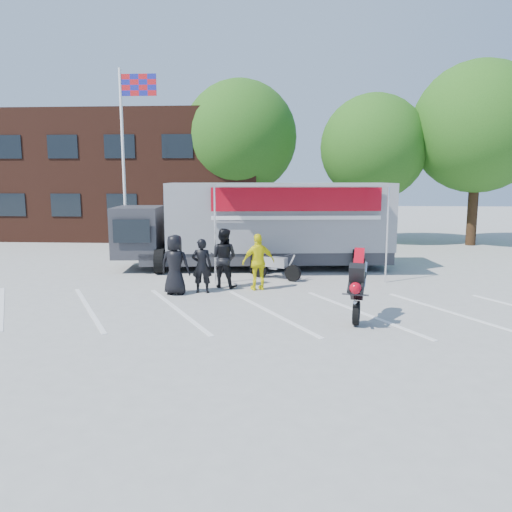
# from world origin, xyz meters

# --- Properties ---
(ground) EXTENTS (100.00, 100.00, 0.00)m
(ground) POSITION_xyz_m (0.00, 0.00, 0.00)
(ground) COLOR #A3A39E
(ground) RESTS_ON ground
(parking_bay_lines) EXTENTS (18.09, 13.33, 0.01)m
(parking_bay_lines) POSITION_xyz_m (0.00, 1.00, 0.01)
(parking_bay_lines) COLOR white
(parking_bay_lines) RESTS_ON ground
(office_building) EXTENTS (18.00, 8.00, 7.00)m
(office_building) POSITION_xyz_m (-10.00, 18.00, 3.50)
(office_building) COLOR #442016
(office_building) RESTS_ON ground
(flagpole) EXTENTS (1.61, 0.12, 8.00)m
(flagpole) POSITION_xyz_m (-6.24, 10.00, 5.05)
(flagpole) COLOR white
(flagpole) RESTS_ON ground
(tree_left) EXTENTS (6.12, 6.12, 8.64)m
(tree_left) POSITION_xyz_m (-2.00, 16.00, 5.57)
(tree_left) COLOR #382314
(tree_left) RESTS_ON ground
(tree_mid) EXTENTS (5.44, 5.44, 7.68)m
(tree_mid) POSITION_xyz_m (5.00, 15.00, 4.94)
(tree_mid) COLOR #382314
(tree_mid) RESTS_ON ground
(tree_right) EXTENTS (6.46, 6.46, 9.12)m
(tree_right) POSITION_xyz_m (10.00, 14.50, 5.88)
(tree_right) COLOR #382314
(tree_right) RESTS_ON ground
(transporter_truck) EXTENTS (10.59, 5.89, 3.23)m
(transporter_truck) POSITION_xyz_m (-0.16, 7.22, 0.00)
(transporter_truck) COLOR gray
(transporter_truck) RESTS_ON ground
(parked_motorcycle) EXTENTS (1.97, 1.47, 0.99)m
(parked_motorcycle) POSITION_xyz_m (0.28, 5.12, 0.00)
(parked_motorcycle) COLOR silver
(parked_motorcycle) RESTS_ON ground
(stunt_bike_rider) EXTENTS (1.09, 1.75, 1.91)m
(stunt_bike_rider) POSITION_xyz_m (2.42, 0.47, 0.00)
(stunt_bike_rider) COLOR black
(stunt_bike_rider) RESTS_ON ground
(spectator_leather_a) EXTENTS (0.94, 0.68, 1.78)m
(spectator_leather_a) POSITION_xyz_m (-2.64, 2.74, 0.89)
(spectator_leather_a) COLOR black
(spectator_leather_a) RESTS_ON ground
(spectator_leather_b) EXTENTS (0.62, 0.42, 1.64)m
(spectator_leather_b) POSITION_xyz_m (-1.89, 2.98, 0.82)
(spectator_leather_b) COLOR black
(spectator_leather_b) RESTS_ON ground
(spectator_leather_c) EXTENTS (1.06, 0.92, 1.87)m
(spectator_leather_c) POSITION_xyz_m (-1.35, 3.80, 0.93)
(spectator_leather_c) COLOR black
(spectator_leather_c) RESTS_ON ground
(spectator_hivis) EXTENTS (1.11, 0.76, 1.74)m
(spectator_hivis) POSITION_xyz_m (-0.22, 3.48, 0.87)
(spectator_hivis) COLOR #F4EB0C
(spectator_hivis) RESTS_ON ground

